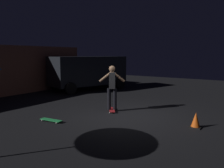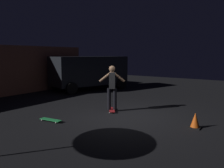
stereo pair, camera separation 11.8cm
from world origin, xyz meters
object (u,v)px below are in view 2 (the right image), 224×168
Objects in this scene: skateboard_ridden at (112,110)px; skater at (112,84)px; traffic_cone at (195,121)px; skateboard_spare at (51,120)px; parked_van at (89,71)px.

skater is at bearing -90.00° from skateboard_ridden.
traffic_cone is (-0.24, -3.16, -0.83)m from skater.
skater reaches higher than skateboard_spare.
parked_van is 10.78× the size of traffic_cone.
skateboard_ridden is 2.41m from skateboard_spare.
skater is 3.63× the size of traffic_cone.
skateboard_spare is at bearing 159.33° from skateboard_ridden.
parked_van is 5.88m from skateboard_ridden.
traffic_cone is at bearing -94.33° from skateboard_ridden.
parked_van is at bearing 48.98° from skater.
parked_van is at bearing 61.81° from traffic_cone.
skateboard_ridden and skateboard_spare have the same top height.
skateboard_ridden is at bearing 90.00° from skater.
skateboard_ridden is (-3.79, -4.36, -1.11)m from parked_van.
skater reaches higher than traffic_cone.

